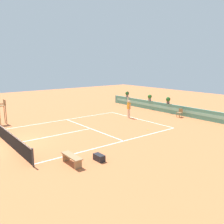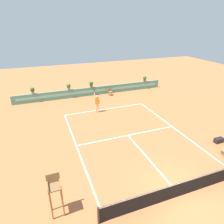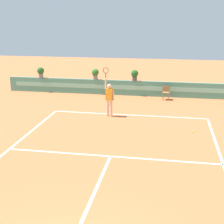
{
  "view_description": "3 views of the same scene",
  "coord_description": "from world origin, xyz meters",
  "px_view_note": "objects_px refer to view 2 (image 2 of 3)",
  "views": [
    {
      "loc": [
        16.05,
        -4.03,
        5.23
      ],
      "look_at": [
        -0.39,
        8.94,
        1.0
      ],
      "focal_mm": 38.8,
      "sensor_mm": 36.0,
      "label": 1
    },
    {
      "loc": [
        -6.01,
        -5.91,
        8.26
      ],
      "look_at": [
        -0.39,
        8.94,
        1.0
      ],
      "focal_mm": 32.29,
      "sensor_mm": 36.0,
      "label": 2
    },
    {
      "loc": [
        2.05,
        -4.84,
        5.12
      ],
      "look_at": [
        -0.39,
        8.94,
        1.0
      ],
      "focal_mm": 52.51,
      "sensor_mm": 36.0,
      "label": 3
    }
  ],
  "objects_px": {
    "umpire_chair": "(55,190)",
    "potted_plant_centre": "(91,84)",
    "gear_bag": "(219,140)",
    "potted_plant_far_right": "(145,78)",
    "tennis_ball_near_baseline": "(144,112)",
    "potted_plant_left": "(69,86)",
    "potted_plant_far_left": "(32,90)",
    "ball_kid_chair": "(110,91)",
    "tennis_player": "(97,102)"
  },
  "relations": [
    {
      "from": "ball_kid_chair",
      "to": "tennis_player",
      "type": "height_order",
      "value": "tennis_player"
    },
    {
      "from": "umpire_chair",
      "to": "ball_kid_chair",
      "type": "xyz_separation_m",
      "value": [
        7.92,
        14.39,
        -0.86
      ]
    },
    {
      "from": "ball_kid_chair",
      "to": "tennis_player",
      "type": "bearing_deg",
      "value": -124.56
    },
    {
      "from": "tennis_ball_near_baseline",
      "to": "potted_plant_centre",
      "type": "xyz_separation_m",
      "value": [
        -3.44,
        6.69,
        1.38
      ]
    },
    {
      "from": "umpire_chair",
      "to": "potted_plant_far_left",
      "type": "height_order",
      "value": "umpire_chair"
    },
    {
      "from": "gear_bag",
      "to": "tennis_player",
      "type": "distance_m",
      "value": 10.83
    },
    {
      "from": "tennis_player",
      "to": "potted_plant_left",
      "type": "xyz_separation_m",
      "value": [
        -1.87,
        4.91,
        0.36
      ]
    },
    {
      "from": "tennis_ball_near_baseline",
      "to": "potted_plant_left",
      "type": "height_order",
      "value": "potted_plant_left"
    },
    {
      "from": "tennis_player",
      "to": "potted_plant_far_left",
      "type": "xyz_separation_m",
      "value": [
        -5.73,
        4.91,
        0.36
      ]
    },
    {
      "from": "gear_bag",
      "to": "potted_plant_far_right",
      "type": "distance_m",
      "value": 13.37
    },
    {
      "from": "gear_bag",
      "to": "tennis_ball_near_baseline",
      "type": "bearing_deg",
      "value": 111.63
    },
    {
      "from": "tennis_ball_near_baseline",
      "to": "potted_plant_far_left",
      "type": "height_order",
      "value": "potted_plant_far_left"
    },
    {
      "from": "tennis_ball_near_baseline",
      "to": "potted_plant_centre",
      "type": "distance_m",
      "value": 7.65
    },
    {
      "from": "ball_kid_chair",
      "to": "tennis_player",
      "type": "distance_m",
      "value": 5.11
    },
    {
      "from": "potted_plant_far_left",
      "to": "potted_plant_left",
      "type": "bearing_deg",
      "value": 0.0
    },
    {
      "from": "umpire_chair",
      "to": "potted_plant_centre",
      "type": "bearing_deg",
      "value": 68.95
    },
    {
      "from": "umpire_chair",
      "to": "potted_plant_far_left",
      "type": "xyz_separation_m",
      "value": [
        -0.69,
        15.13,
        0.07
      ]
    },
    {
      "from": "tennis_ball_near_baseline",
      "to": "potted_plant_far_right",
      "type": "distance_m",
      "value": 7.77
    },
    {
      "from": "gear_bag",
      "to": "potted_plant_centre",
      "type": "relative_size",
      "value": 0.97
    },
    {
      "from": "ball_kid_chair",
      "to": "potted_plant_far_right",
      "type": "distance_m",
      "value": 5.19
    },
    {
      "from": "potted_plant_far_right",
      "to": "potted_plant_far_left",
      "type": "xyz_separation_m",
      "value": [
        -13.67,
        0.0,
        0.0
      ]
    },
    {
      "from": "gear_bag",
      "to": "potted_plant_far_left",
      "type": "bearing_deg",
      "value": 133.44
    },
    {
      "from": "tennis_player",
      "to": "potted_plant_left",
      "type": "relative_size",
      "value": 3.57
    },
    {
      "from": "potted_plant_left",
      "to": "gear_bag",
      "type": "bearing_deg",
      "value": -56.74
    },
    {
      "from": "potted_plant_far_right",
      "to": "potted_plant_far_left",
      "type": "height_order",
      "value": "same"
    },
    {
      "from": "potted_plant_centre",
      "to": "gear_bag",
      "type": "bearing_deg",
      "value": -65.48
    },
    {
      "from": "potted_plant_left",
      "to": "tennis_player",
      "type": "bearing_deg",
      "value": -69.18
    },
    {
      "from": "umpire_chair",
      "to": "potted_plant_left",
      "type": "bearing_deg",
      "value": 78.17
    },
    {
      "from": "potted_plant_centre",
      "to": "potted_plant_left",
      "type": "xyz_separation_m",
      "value": [
        -2.65,
        0.0,
        0.0
      ]
    },
    {
      "from": "potted_plant_far_right",
      "to": "potted_plant_left",
      "type": "distance_m",
      "value": 9.8
    },
    {
      "from": "umpire_chair",
      "to": "potted_plant_centre",
      "type": "xyz_separation_m",
      "value": [
        5.82,
        15.13,
        0.07
      ]
    },
    {
      "from": "ball_kid_chair",
      "to": "tennis_ball_near_baseline",
      "type": "distance_m",
      "value": 6.12
    },
    {
      "from": "tennis_player",
      "to": "potted_plant_far_left",
      "type": "height_order",
      "value": "tennis_player"
    },
    {
      "from": "ball_kid_chair",
      "to": "tennis_player",
      "type": "relative_size",
      "value": 0.33
    },
    {
      "from": "gear_bag",
      "to": "potted_plant_centre",
      "type": "distance_m",
      "value": 14.64
    },
    {
      "from": "ball_kid_chair",
      "to": "potted_plant_centre",
      "type": "xyz_separation_m",
      "value": [
        -2.1,
        0.73,
        0.93
      ]
    },
    {
      "from": "ball_kid_chair",
      "to": "tennis_ball_near_baseline",
      "type": "bearing_deg",
      "value": -77.26
    },
    {
      "from": "potted_plant_far_right",
      "to": "potted_plant_left",
      "type": "height_order",
      "value": "same"
    },
    {
      "from": "potted_plant_far_left",
      "to": "ball_kid_chair",
      "type": "bearing_deg",
      "value": -4.86
    },
    {
      "from": "umpire_chair",
      "to": "potted_plant_far_left",
      "type": "relative_size",
      "value": 2.96
    },
    {
      "from": "umpire_chair",
      "to": "potted_plant_far_right",
      "type": "xyz_separation_m",
      "value": [
        12.97,
        15.13,
        0.07
      ]
    },
    {
      "from": "umpire_chair",
      "to": "potted_plant_left",
      "type": "height_order",
      "value": "umpire_chair"
    },
    {
      "from": "potted_plant_far_left",
      "to": "potted_plant_left",
      "type": "distance_m",
      "value": 3.86
    },
    {
      "from": "gear_bag",
      "to": "ball_kid_chair",
      "type": "bearing_deg",
      "value": 107.52
    },
    {
      "from": "gear_bag",
      "to": "potted_plant_centre",
      "type": "bearing_deg",
      "value": 114.52
    },
    {
      "from": "potted_plant_left",
      "to": "ball_kid_chair",
      "type": "bearing_deg",
      "value": -8.76
    },
    {
      "from": "tennis_ball_near_baseline",
      "to": "potted_plant_far_right",
      "type": "height_order",
      "value": "potted_plant_far_right"
    },
    {
      "from": "tennis_player",
      "to": "tennis_ball_near_baseline",
      "type": "relative_size",
      "value": 38.01
    },
    {
      "from": "gear_bag",
      "to": "tennis_player",
      "type": "height_order",
      "value": "tennis_player"
    },
    {
      "from": "tennis_ball_near_baseline",
      "to": "potted_plant_far_left",
      "type": "distance_m",
      "value": 12.07
    }
  ]
}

